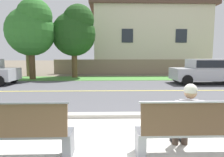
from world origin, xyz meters
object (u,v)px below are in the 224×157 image
Objects in this scene: car_silver_near at (207,70)px; shade_tree_left at (75,31)px; streetlamp at (31,24)px; shade_tree_far_left at (32,28)px; bench_right at (195,131)px; bench_left at (12,133)px; seated_person_grey at (187,115)px.

car_silver_near is 9.93m from shade_tree_left.
streetlamp reaches higher than car_silver_near.
shade_tree_far_left is at bearing -157.98° from shade_tree_left.
bench_right is 0.27× the size of streetlamp.
bench_left is at bearing -131.85° from car_silver_near.
bench_left and bench_right have the same top height.
seated_person_grey is 0.29× the size of car_silver_near.
car_silver_near is (7.83, 8.74, 0.39)m from bench_left.
shade_tree_far_left reaches higher than seated_person_grey.
shade_tree_far_left is (-11.68, 2.57, 2.88)m from car_silver_near.
bench_left is 3.04m from bench_right.
shade_tree_far_left reaches higher than shade_tree_left.
shade_tree_far_left reaches higher than car_silver_near.
bench_right is at bearing -118.71° from car_silver_near.
shade_tree_far_left is at bearing 121.34° from bench_right.
bench_left is at bearing -71.22° from shade_tree_far_left.
car_silver_near is at bearing 61.29° from bench_right.
shade_tree_left is at bearing 94.21° from bench_left.
bench_left is 0.34× the size of shade_tree_far_left.
seated_person_grey is 13.42m from shade_tree_far_left.
seated_person_grey is (2.97, 0.17, 0.21)m from bench_left.
bench_right is 13.64m from shade_tree_far_left.
bench_right is 1.56× the size of seated_person_grey.
bench_left is 12.83m from streetlamp.
streetlamp is at bearing 108.97° from bench_left.
streetlamp is (-7.04, 11.63, 3.64)m from bench_right.
shade_tree_left is at bearing 15.75° from streetlamp.
seated_person_grey is at bearing 110.98° from bench_right.
seated_person_grey is 13.27m from shade_tree_left.
seated_person_grey is 13.84m from streetlamp.
shade_tree_left reaches higher than bench_left.
car_silver_near is at bearing -23.22° from shade_tree_left.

